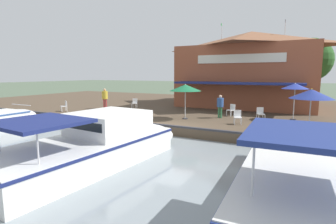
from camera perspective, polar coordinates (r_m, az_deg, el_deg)
The scene contains 18 objects.
ground_plane at distance 15.24m, azimuth 0.10°, elevation -5.46°, with size 220.00×220.00×0.00m, color #4C5B47.
quay_deck at distance 25.30m, azimuth 11.69°, elevation 0.55°, with size 22.00×56.00×0.60m, color #4C3D2D.
quay_edge_fender at distance 15.18m, azimuth 0.28°, elevation -3.00°, with size 0.20×50.40×0.10m, color #2D2D33.
waterfront_restaurant at distance 27.25m, azimuth 17.44°, elevation 9.11°, with size 11.94×12.37×8.09m.
patio_umbrella_far_corner at distance 19.06m, azimuth 25.95°, elevation 5.04°, with size 1.71×1.71×2.45m.
patio_umbrella_back_row at distance 16.25m, azimuth 28.75°, elevation 3.46°, with size 2.27×2.27×2.24m.
patio_umbrella_mid_patio_left at distance 17.55m, azimuth 3.80°, elevation 5.27°, with size 2.14×2.14×2.37m.
cafe_chair_facing_river at distance 18.18m, azimuth 19.50°, elevation -0.24°, with size 0.59×0.59×0.85m.
cafe_chair_back_row_seat at distance 16.39m, azimuth 14.91°, elevation -0.93°, with size 0.57×0.57×0.85m.
cafe_chair_far_corner_seat at distance 23.70m, azimuth -7.29°, elevation 2.04°, with size 0.55×0.55×0.85m.
cafe_chair_beside_entrance at distance 19.55m, azimuth 13.64°, elevation 0.56°, with size 0.59×0.59×0.85m.
cafe_chair_under_first_umbrella at distance 22.94m, azimuth -21.59°, elevation 1.33°, with size 0.60×0.60×0.85m.
person_mid_patio at distance 18.41m, azimuth 11.30°, elevation 1.77°, with size 0.45×0.45×1.59m.
person_at_quay_edge at distance 23.54m, azimuth -13.59°, elevation 3.42°, with size 0.50×0.50×1.78m.
motorboat_outer_channel at distance 9.23m, azimuth 27.93°, elevation -11.23°, with size 9.17×3.66×2.35m.
motorboat_fourth_along at distance 11.26m, azimuth -14.16°, elevation -6.47°, with size 9.05×3.88×2.05m.
tree_upstream_bank at distance 30.23m, azimuth 28.13°, elevation 9.75°, with size 4.56×4.34×6.60m.
tree_behind_restaurant at distance 29.54m, azimuth 20.84°, elevation 9.24°, with size 3.75×3.57×5.68m.
Camera 1 is at (13.13, 6.84, 3.61)m, focal length 28.00 mm.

